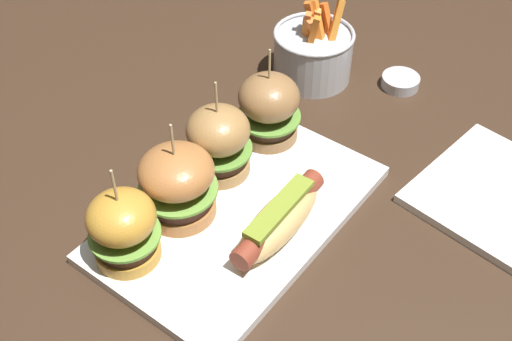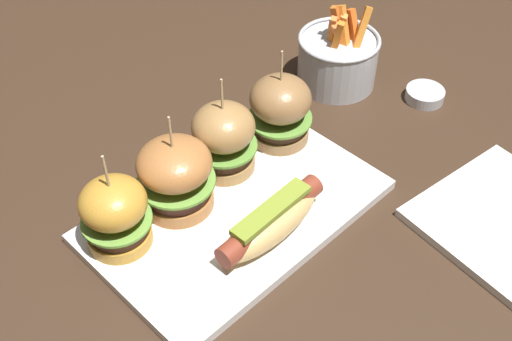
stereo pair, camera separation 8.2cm
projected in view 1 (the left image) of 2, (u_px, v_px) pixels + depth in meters
ground_plane at (239, 216)px, 0.84m from camera, size 3.00×3.00×0.00m
platter_main at (239, 213)px, 0.83m from camera, size 0.37×0.23×0.01m
hot_dog at (280, 218)px, 0.79m from camera, size 0.17×0.06×0.05m
slider_far_left at (123, 228)px, 0.74m from camera, size 0.08×0.08×0.14m
slider_center_left at (177, 183)px, 0.79m from camera, size 0.10×0.10×0.14m
slider_center_right at (219, 141)px, 0.85m from camera, size 0.09×0.09×0.14m
slider_far_right at (269, 107)px, 0.90m from camera, size 0.09×0.09×0.15m
fries_bucket at (313, 53)px, 1.03m from camera, size 0.13×0.13×0.13m
sauce_ramekin at (400, 81)px, 1.03m from camera, size 0.06×0.06×0.02m
side_plate at (504, 198)px, 0.85m from camera, size 0.23×0.23×0.01m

